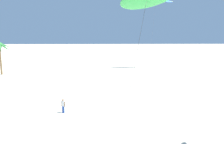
% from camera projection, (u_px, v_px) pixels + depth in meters
% --- Properties ---
extents(flying_kite_2, '(8.51, 8.15, 16.75)m').
position_uv_depth(flying_kite_2, '(156.00, 0.00, 53.78)').
color(flying_kite_2, blue).
rests_on(flying_kite_2, ground).
extents(person_far_watcher, '(0.47, 0.31, 1.64)m').
position_uv_depth(person_far_watcher, '(63.00, 105.00, 26.59)').
color(person_far_watcher, '#284CA3').
rests_on(person_far_watcher, ground).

